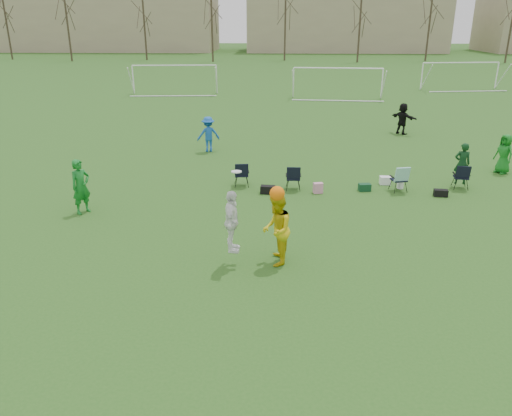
# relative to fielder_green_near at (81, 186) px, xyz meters

# --- Properties ---
(ground) EXTENTS (260.00, 260.00, 0.00)m
(ground) POSITION_rel_fielder_green_near_xyz_m (7.49, -5.03, -0.94)
(ground) COLOR #28591B
(ground) RESTS_ON ground
(fielder_green_near) EXTENTS (0.77, 0.82, 1.88)m
(fielder_green_near) POSITION_rel_fielder_green_near_xyz_m (0.00, 0.00, 0.00)
(fielder_green_near) COLOR #157625
(fielder_green_near) RESTS_ON ground
(fielder_blue) EXTENTS (1.27, 0.98, 1.74)m
(fielder_blue) POSITION_rel_fielder_green_near_xyz_m (3.17, 8.55, -0.07)
(fielder_blue) COLOR #1753B2
(fielder_blue) RESTS_ON ground
(fielder_green_far) EXTENTS (0.86, 0.98, 1.69)m
(fielder_green_far) POSITION_rel_fielder_green_near_xyz_m (16.25, 5.41, -0.09)
(fielder_green_far) COLOR #14721C
(fielder_green_far) RESTS_ON ground
(fielder_black) EXTENTS (1.47, 1.58, 1.77)m
(fielder_black) POSITION_rel_fielder_green_near_xyz_m (13.71, 13.06, -0.06)
(fielder_black) COLOR black
(fielder_black) RESTS_ON ground
(center_contest) EXTENTS (1.77, 1.19, 2.63)m
(center_contest) POSITION_rel_fielder_green_near_xyz_m (6.24, -3.56, 0.17)
(center_contest) COLOR white
(center_contest) RESTS_ON ground
(sideline_setup) EXTENTS (9.24, 1.67, 1.79)m
(sideline_setup) POSITION_rel_fielder_green_near_xyz_m (10.25, 3.04, -0.40)
(sideline_setup) COLOR #0E3617
(sideline_setup) RESTS_ON ground
(goal_left) EXTENTS (7.39, 0.76, 2.46)m
(goal_left) POSITION_rel_fielder_green_near_xyz_m (-2.51, 28.97, 0.99)
(goal_left) COLOR white
(goal_left) RESTS_ON ground
(goal_mid) EXTENTS (7.40, 0.63, 2.46)m
(goal_mid) POSITION_rel_fielder_green_near_xyz_m (11.49, 26.97, 0.99)
(goal_mid) COLOR white
(goal_mid) RESTS_ON ground
(goal_right) EXTENTS (7.35, 1.14, 2.46)m
(goal_right) POSITION_rel_fielder_green_near_xyz_m (23.49, 32.97, 0.99)
(goal_right) COLOR white
(goal_right) RESTS_ON ground
(tree_line) EXTENTS (110.28, 3.28, 11.40)m
(tree_line) POSITION_rel_fielder_green_near_xyz_m (7.73, 64.82, 4.15)
(tree_line) COLOR #382B21
(tree_line) RESTS_ON ground
(building_row) EXTENTS (126.00, 16.00, 13.00)m
(building_row) POSITION_rel_fielder_green_near_xyz_m (14.22, 90.97, 5.05)
(building_row) COLOR tan
(building_row) RESTS_ON ground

